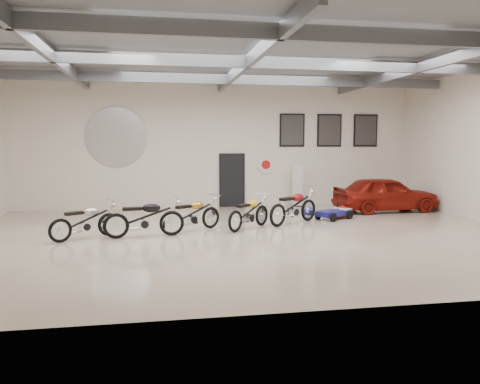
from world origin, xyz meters
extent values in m
cube|color=beige|center=(0.00, 0.00, 0.00)|extent=(16.00, 12.00, 0.01)
cube|color=slate|center=(0.00, 0.00, 5.00)|extent=(16.00, 12.00, 0.01)
cube|color=#EFE2CE|center=(0.00, 6.00, 2.50)|extent=(16.00, 0.02, 5.00)
cube|color=black|center=(0.50, 5.95, 1.05)|extent=(0.92, 0.08, 2.10)
imported|color=maroon|center=(6.00, 3.65, 0.66)|extent=(1.72, 3.95, 1.33)
camera|label=1|loc=(-2.42, -12.67, 2.58)|focal=35.00mm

